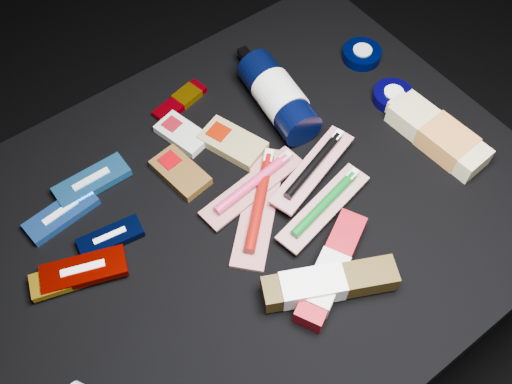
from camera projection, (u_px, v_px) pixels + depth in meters
ground at (253, 295)px, 1.32m from camera, size 3.00×3.00×0.00m
cloth_table at (253, 257)px, 1.15m from camera, size 0.98×0.78×0.40m
luna_bar_0 at (62, 214)px, 0.97m from camera, size 0.13×0.06×0.02m
luna_bar_1 at (92, 181)px, 1.00m from camera, size 0.13×0.05×0.02m
luna_bar_2 at (110, 237)px, 0.94m from camera, size 0.11×0.06×0.01m
luna_bar_3 at (68, 277)px, 0.90m from camera, size 0.12×0.08×0.02m
luna_bar_4 at (84, 270)px, 0.90m from camera, size 0.14×0.09×0.02m
clif_bar_0 at (179, 171)px, 1.01m from camera, size 0.07×0.11×0.02m
clif_bar_1 at (181, 133)px, 1.06m from camera, size 0.08×0.11×0.02m
clif_bar_2 at (230, 142)px, 1.05m from camera, size 0.10×0.13×0.02m
power_bar at (182, 100)px, 1.10m from camera, size 0.12×0.06×0.01m
lotion_bottle at (278, 97)px, 1.07m from camera, size 0.10×0.25×0.08m
cream_tin_upper at (362, 54)px, 1.16m from camera, size 0.08×0.08×0.02m
cream_tin_lower at (393, 96)px, 1.10m from camera, size 0.08×0.08×0.02m
bodywash_bottle at (439, 136)px, 1.04m from camera, size 0.08×0.21×0.04m
toothbrush_pack_0 at (260, 202)px, 0.98m from camera, size 0.22×0.21×0.03m
toothbrush_pack_1 at (254, 184)px, 0.99m from camera, size 0.21×0.07×0.02m
toothbrush_pack_2 at (325, 205)px, 0.96m from camera, size 0.20×0.08×0.02m
toothbrush_pack_3 at (314, 166)px, 0.99m from camera, size 0.21×0.10×0.02m
toothpaste_carton_red at (329, 273)px, 0.90m from camera, size 0.20×0.13×0.04m
toothpaste_carton_green at (323, 284)px, 0.88m from camera, size 0.21×0.13×0.04m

